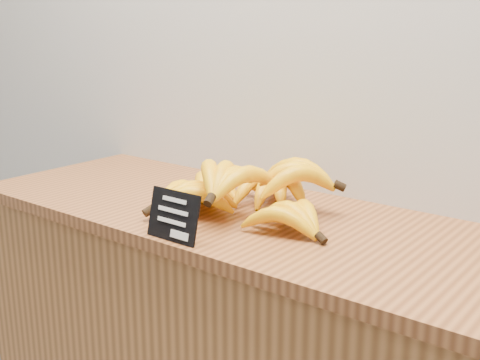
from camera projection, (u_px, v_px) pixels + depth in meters
name	position (u px, v px, depth m)	size (l,w,h in m)	color
counter_top	(253.00, 219.00, 1.40)	(1.48, 0.54, 0.03)	#97592E
chalkboard_sign	(173.00, 216.00, 1.22)	(0.13, 0.01, 0.10)	black
banana_pile	(246.00, 189.00, 1.40)	(0.48, 0.40, 0.13)	#FFBC0A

